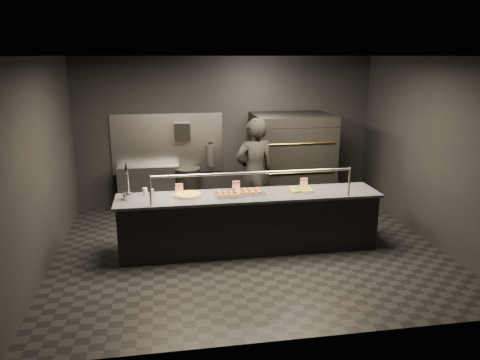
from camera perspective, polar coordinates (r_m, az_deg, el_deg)
The scene contains 15 objects.
room at distance 7.16m, azimuth 0.92°, elevation 2.75°, with size 6.04×6.00×3.00m.
service_counter at distance 7.41m, azimuth 1.13°, elevation -5.14°, with size 4.10×0.78×1.37m.
pizza_oven at distance 9.31m, azimuth 6.25°, elevation 2.19°, with size 1.50×1.23×1.91m.
prep_shelf at distance 9.51m, azimuth -11.02°, elevation -0.94°, with size 1.20×0.35×0.90m, color #99999E.
towel_dispenser at distance 9.35m, azimuth -7.03°, elevation 5.86°, with size 0.30×0.20×0.35m, color black.
fire_extinguisher at distance 9.49m, azimuth -3.62°, elevation 3.07°, with size 0.14×0.14×0.51m.
beer_tap at distance 7.17m, azimuth -13.55°, elevation -1.01°, with size 0.16×0.22×0.60m.
round_pizza at distance 7.24m, azimuth -6.40°, elevation -1.78°, with size 0.48×0.48×0.03m.
slider_tray_a at distance 7.18m, azimuth -1.41°, elevation -1.76°, with size 0.44×0.36×0.06m.
slider_tray_b at distance 7.30m, azimuth 1.08°, elevation -1.46°, with size 0.52×0.44×0.07m.
square_pizza at distance 7.51m, azimuth 7.45°, elevation -1.17°, with size 0.42×0.42×0.05m.
condiment_jar at distance 7.37m, azimuth -11.24°, elevation -1.39°, with size 0.17×0.07×0.11m.
tent_cards at distance 7.49m, azimuth 0.08°, elevation -0.64°, with size 2.15×0.04×0.15m.
trash_bin at distance 9.43m, azimuth -6.38°, elevation -1.07°, with size 0.51×0.51×0.84m, color black.
worker at distance 8.28m, azimuth 1.76°, elevation 0.81°, with size 0.72×0.47×1.97m, color black.
Camera 1 is at (-1.30, -6.83, 3.01)m, focal length 35.00 mm.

